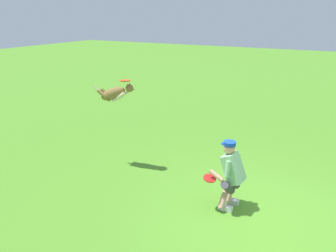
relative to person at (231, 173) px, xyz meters
The scene contains 5 objects.
ground_plane 0.91m from the person, 169.41° to the left, with size 60.00×60.00×0.00m, color #4F8E27.
person is the anchor object (origin of this frame).
dog 3.14m from the person, 10.19° to the right, with size 1.05×0.35×0.51m.
frisbee_flying 3.02m from the person, 11.80° to the right, with size 0.23×0.23×0.02m, color #E75218.
frisbee_held 0.40m from the person, 32.45° to the left, with size 0.23×0.23×0.02m, color red.
Camera 1 is at (-1.00, 5.14, 3.43)m, focal length 35.45 mm.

